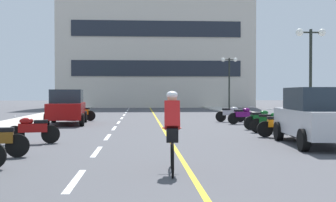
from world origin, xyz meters
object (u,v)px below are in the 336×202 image
object	(u,v)px
motorcycle_5	(280,125)
motorcycle_6	(271,122)
street_lamp_mid	(311,53)
motorcycle_9	(231,114)
parked_car_mid	(67,107)
motorcycle_4	(33,129)
motorcycle_7	(261,119)
cyclist_rider	(172,130)
street_lamp_far	(229,71)
parked_car_near	(317,116)
motorcycle_8	(243,115)
motorcycle_10	(81,113)

from	to	relation	value
motorcycle_5	motorcycle_6	distance (m)	1.62
street_lamp_mid	motorcycle_9	bearing A→B (deg)	127.23
parked_car_mid	motorcycle_4	size ratio (longest dim) A/B	2.56
parked_car_mid	motorcycle_7	distance (m)	10.00
motorcycle_7	motorcycle_6	bearing A→B (deg)	-92.92
motorcycle_7	parked_car_mid	bearing A→B (deg)	158.29
motorcycle_5	cyclist_rider	distance (m)	8.17
street_lamp_far	cyclist_rider	bearing A→B (deg)	-103.93
motorcycle_7	parked_car_near	bearing A→B (deg)	-88.88
street_lamp_far	motorcycle_9	distance (m)	14.46
parked_car_near	motorcycle_4	size ratio (longest dim) A/B	2.55
parked_car_near	motorcycle_7	size ratio (longest dim) A/B	2.62
street_lamp_far	motorcycle_8	distance (m)	16.07
parked_car_near	motorcycle_10	distance (m)	15.48
street_lamp_mid	motorcycle_8	world-z (taller)	street_lamp_mid
motorcycle_9	parked_car_mid	bearing A→B (deg)	-171.91
motorcycle_5	motorcycle_4	bearing A→B (deg)	-169.88
motorcycle_7	motorcycle_9	distance (m)	4.98
motorcycle_4	motorcycle_9	bearing A→B (deg)	49.40
street_lamp_mid	street_lamp_far	size ratio (longest dim) A/B	0.99
street_lamp_far	parked_car_mid	bearing A→B (deg)	-127.81
motorcycle_8	street_lamp_far	bearing A→B (deg)	80.96
street_lamp_mid	motorcycle_6	distance (m)	5.05
motorcycle_5	cyclist_rider	world-z (taller)	cyclist_rider
motorcycle_9	motorcycle_5	bearing A→B (deg)	-89.49
motorcycle_9	motorcycle_10	size ratio (longest dim) A/B	1.01
motorcycle_4	motorcycle_7	distance (m)	10.24
street_lamp_mid	motorcycle_8	xyz separation A→B (m)	(-2.73, 2.26, -3.06)
motorcycle_6	motorcycle_8	size ratio (longest dim) A/B	0.97
motorcycle_7	motorcycle_9	world-z (taller)	same
motorcycle_8	motorcycle_10	xyz separation A→B (m)	(-8.91, 3.32, 0.00)
parked_car_near	motorcycle_7	distance (m)	6.00
parked_car_mid	street_lamp_mid	bearing A→B (deg)	-12.71
street_lamp_far	motorcycle_10	distance (m)	17.00
parked_car_mid	motorcycle_8	xyz separation A→B (m)	(9.26, -0.45, -0.44)
parked_car_near	cyclist_rider	world-z (taller)	parked_car_near
motorcycle_4	cyclist_rider	world-z (taller)	cyclist_rider
motorcycle_5	motorcycle_6	xyz separation A→B (m)	(0.15, 1.62, 0.00)
motorcycle_4	motorcycle_7	size ratio (longest dim) A/B	1.03
cyclist_rider	parked_car_near	bearing A→B (deg)	41.51
motorcycle_10	cyclist_rider	bearing A→B (deg)	-76.14
motorcycle_8	motorcycle_9	xyz separation A→B (m)	(-0.30, 1.72, 0.00)
motorcycle_4	motorcycle_5	size ratio (longest dim) A/B	0.99
parked_car_near	motorcycle_9	xyz separation A→B (m)	(-0.43, 10.95, -0.44)
street_lamp_mid	motorcycle_6	bearing A→B (deg)	-134.22
street_lamp_mid	motorcycle_9	size ratio (longest dim) A/B	2.71
street_lamp_far	parked_car_near	xyz separation A→B (m)	(-2.34, -24.80, -2.66)
street_lamp_mid	motorcycle_7	size ratio (longest dim) A/B	2.80
street_lamp_far	motorcycle_8	world-z (taller)	street_lamp_far
motorcycle_4	motorcycle_10	xyz separation A→B (m)	(-0.02, 11.62, 0.00)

